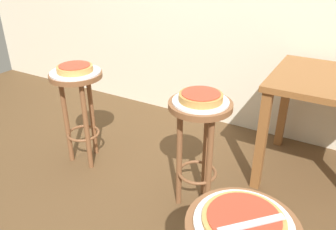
{
  "coord_description": "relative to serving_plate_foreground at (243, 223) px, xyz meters",
  "views": [
    {
      "loc": [
        1.06,
        -1.13,
        1.51
      ],
      "look_at": [
        0.21,
        0.34,
        0.65
      ],
      "focal_mm": 35.77,
      "sensor_mm": 36.0,
      "label": 1
    }
  ],
  "objects": [
    {
      "name": "pizza_middle",
      "position": [
        -0.51,
        0.78,
        0.03
      ],
      "size": [
        0.25,
        0.25,
        0.05
      ],
      "color": "#B78442",
      "rests_on": "serving_plate_middle"
    },
    {
      "name": "serving_plate_middle",
      "position": [
        -0.51,
        0.78,
        0.0
      ],
      "size": [
        0.32,
        0.32,
        0.01
      ],
      "primitive_type": "cylinder",
      "color": "silver",
      "rests_on": "stool_middle"
    },
    {
      "name": "pizza_server_knife",
      "position": [
        0.03,
        -0.02,
        0.03
      ],
      "size": [
        0.17,
        0.18,
        0.01
      ],
      "primitive_type": "cube",
      "rotation": [
        0.0,
        0.0,
        0.81
      ],
      "color": "silver",
      "rests_on": "pizza_foreground"
    },
    {
      "name": "stool_leftside",
      "position": [
        -1.48,
        0.79,
        -0.2
      ],
      "size": [
        0.37,
        0.37,
        0.72
      ],
      "color": "brown",
      "rests_on": "ground_plane"
    },
    {
      "name": "ground_plane",
      "position": [
        -0.87,
        0.33,
        -0.73
      ],
      "size": [
        6.0,
        6.0,
        0.0
      ],
      "primitive_type": "plane",
      "color": "brown"
    },
    {
      "name": "serving_plate_leftside",
      "position": [
        -1.48,
        0.79,
        0.0
      ],
      "size": [
        0.35,
        0.35,
        0.01
      ],
      "primitive_type": "cylinder",
      "color": "silver",
      "rests_on": "stool_leftside"
    },
    {
      "name": "stool_middle",
      "position": [
        -0.51,
        0.78,
        -0.2
      ],
      "size": [
        0.37,
        0.37,
        0.72
      ],
      "color": "brown",
      "rests_on": "ground_plane"
    },
    {
      "name": "serving_plate_foreground",
      "position": [
        0.0,
        0.0,
        0.0
      ],
      "size": [
        0.32,
        0.32,
        0.01
      ],
      "primitive_type": "cylinder",
      "color": "silver",
      "rests_on": "stool_foreground"
    },
    {
      "name": "pizza_leftside",
      "position": [
        -1.48,
        0.79,
        0.03
      ],
      "size": [
        0.25,
        0.25,
        0.05
      ],
      "color": "tan",
      "rests_on": "serving_plate_leftside"
    },
    {
      "name": "pizza_foreground",
      "position": [
        0.0,
        0.0,
        0.02
      ],
      "size": [
        0.26,
        0.26,
        0.02
      ],
      "color": "tan",
      "rests_on": "serving_plate_foreground"
    }
  ]
}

